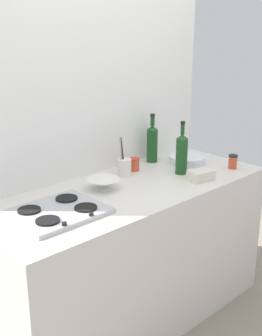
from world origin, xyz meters
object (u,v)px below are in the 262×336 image
at_px(plate_stack, 187,160).
at_px(butter_dish, 201,175).
at_px(mixing_bowl, 103,183).
at_px(utensil_crock, 124,167).
at_px(wine_bottle_leftmost, 182,153).
at_px(wine_bottle_mid_left, 152,143).
at_px(condiment_jar_front, 134,164).
at_px(stovetop_hob, 58,212).
at_px(condiment_jar_rear, 233,162).

xyz_separation_m(plate_stack, butter_dish, (-0.20, -0.28, 0.01)).
relative_size(mixing_bowl, utensil_crock, 0.77).
distance_m(wine_bottle_leftmost, wine_bottle_mid_left, 0.31).
bearing_deg(condiment_jar_front, butter_dish, -67.37).
distance_m(stovetop_hob, wine_bottle_mid_left, 1.03).
height_order(wine_bottle_mid_left, utensil_crock, wine_bottle_mid_left).
xyz_separation_m(mixing_bowl, butter_dish, (0.53, -0.29, -0.00)).
bearing_deg(mixing_bowl, plate_stack, -0.68).
height_order(plate_stack, utensil_crock, utensil_crock).
bearing_deg(condiment_jar_rear, mixing_bowl, 161.49).
distance_m(wine_bottle_mid_left, condiment_jar_front, 0.25).
bearing_deg(plate_stack, butter_dish, -125.92).
bearing_deg(wine_bottle_leftmost, condiment_jar_front, 126.09).
distance_m(stovetop_hob, utensil_crock, 0.67).
distance_m(stovetop_hob, wine_bottle_leftmost, 0.94).
relative_size(plate_stack, wine_bottle_leftmost, 0.72).
distance_m(wine_bottle_leftmost, mixing_bowl, 0.56).
bearing_deg(butter_dish, wine_bottle_mid_left, 83.65).
bearing_deg(mixing_bowl, wine_bottle_leftmost, -12.75).
bearing_deg(wine_bottle_leftmost, butter_dish, -92.60).
bearing_deg(plate_stack, wine_bottle_mid_left, 128.34).
bearing_deg(utensil_crock, plate_stack, -11.37).
xyz_separation_m(wine_bottle_mid_left, condiment_jar_rear, (0.28, -0.47, -0.09)).
distance_m(stovetop_hob, mixing_bowl, 0.41).
bearing_deg(butter_dish, condiment_jar_front, 112.63).
relative_size(plate_stack, wine_bottle_mid_left, 0.73).
xyz_separation_m(stovetop_hob, butter_dish, (0.93, -0.18, 0.02)).
xyz_separation_m(plate_stack, utensil_crock, (-0.49, 0.10, 0.03)).
relative_size(wine_bottle_leftmost, wine_bottle_mid_left, 1.01).
xyz_separation_m(mixing_bowl, condiment_jar_front, (0.36, 0.12, 0.01)).
relative_size(stovetop_hob, butter_dish, 3.00).
xyz_separation_m(wine_bottle_mid_left, condiment_jar_front, (-0.22, -0.06, -0.09)).
height_order(utensil_crock, condiment_jar_rear, utensil_crock).
xyz_separation_m(stovetop_hob, mixing_bowl, (0.39, 0.11, 0.02)).
bearing_deg(condiment_jar_rear, wine_bottle_mid_left, 120.67).
xyz_separation_m(plate_stack, condiment_jar_rear, (0.13, -0.28, 0.02)).
bearing_deg(wine_bottle_mid_left, butter_dish, -96.35).
relative_size(butter_dish, condiment_jar_rear, 1.60).
bearing_deg(mixing_bowl, utensil_crock, 20.28).
bearing_deg(utensil_crock, butter_dish, -52.63).
relative_size(stovetop_hob, wine_bottle_leftmost, 1.33).
distance_m(butter_dish, condiment_jar_front, 0.45).
distance_m(mixing_bowl, butter_dish, 0.61).
distance_m(utensil_crock, condiment_jar_front, 0.12).
xyz_separation_m(wine_bottle_leftmost, wine_bottle_mid_left, (0.04, 0.30, 0.00)).
bearing_deg(condiment_jar_rear, stovetop_hob, 171.96).
height_order(plate_stack, butter_dish, butter_dish).
xyz_separation_m(plate_stack, mixing_bowl, (-0.74, 0.01, 0.01)).
relative_size(wine_bottle_mid_left, mixing_bowl, 1.72).
height_order(wine_bottle_leftmost, utensil_crock, wine_bottle_leftmost).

